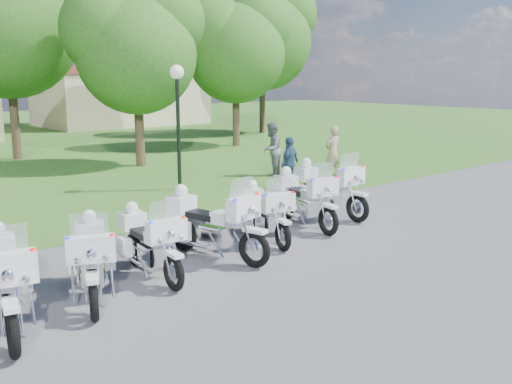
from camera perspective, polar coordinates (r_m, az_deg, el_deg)
ground at (r=12.40m, az=4.03°, el=-5.09°), size 100.00×100.00×0.00m
motorcycle_0 at (r=8.95m, az=-23.96°, el=-8.00°), size 1.15×2.50×1.70m
motorcycle_1 at (r=9.65m, az=-16.14°, el=-6.36°), size 1.34×2.21×1.58m
motorcycle_2 at (r=10.44m, az=-10.67°, el=-4.88°), size 0.82×2.25×1.51m
motorcycle_3 at (r=11.28m, az=-4.53°, el=-3.06°), size 1.23×2.48×1.69m
motorcycle_4 at (r=12.47m, az=0.85°, el=-1.99°), size 1.12×2.17×1.50m
motorcycle_5 at (r=13.66m, az=4.73°, el=-0.58°), size 1.05×2.41×1.63m
motorcycle_6 at (r=14.82m, az=7.10°, el=0.45°), size 0.84×2.52×1.70m
lamp_post at (r=17.79m, az=-7.86°, el=9.53°), size 0.44×0.44×3.87m
tree_1 at (r=26.50m, az=-23.90°, el=16.05°), size 6.84×5.84×9.12m
tree_2 at (r=22.97m, az=-12.06°, el=14.46°), size 5.43×4.64×7.24m
tree_3 at (r=29.06m, az=-2.17°, el=14.58°), size 5.73×4.89×7.64m
tree_4 at (r=35.69m, az=0.54°, el=15.74°), size 6.93×5.91×9.24m
building_east at (r=43.12m, az=-13.34°, el=9.35°), size 11.44×7.28×4.10m
bystander_a at (r=20.33m, az=7.69°, el=4.00°), size 0.66×0.44×1.79m
bystander_b at (r=20.38m, az=1.54°, el=4.27°), size 1.15×1.07×1.90m
bystander_c at (r=17.88m, az=3.39°, el=2.86°), size 1.06×0.71×1.68m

